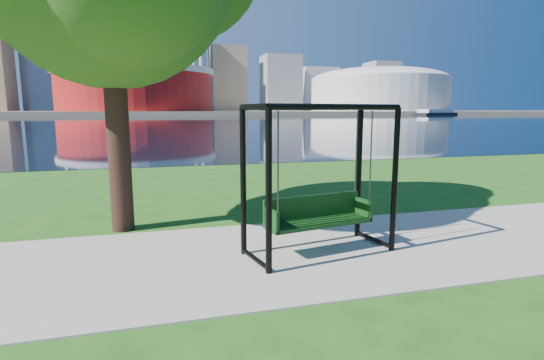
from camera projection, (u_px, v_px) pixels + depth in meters
name	position (u px, v px, depth m)	size (l,w,h in m)	color
ground	(277.00, 246.00, 7.90)	(900.00, 900.00, 0.00)	#1E5114
path	(285.00, 254.00, 7.43)	(120.00, 4.00, 0.03)	#9E937F
river	(162.00, 120.00, 104.83)	(900.00, 180.00, 0.02)	black
far_bank	(155.00, 112.00, 298.53)	(900.00, 228.00, 2.00)	#937F60
stadium	(136.00, 88.00, 226.25)	(83.00, 83.00, 32.00)	maroon
arena	(379.00, 89.00, 264.47)	(84.00, 84.00, 26.56)	beige
skyline	(147.00, 63.00, 304.44)	(392.00, 66.00, 96.50)	gray
swing	(319.00, 183.00, 7.31)	(2.70, 1.55, 2.60)	black
barge	(436.00, 112.00, 219.89)	(30.88, 19.28, 3.02)	black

